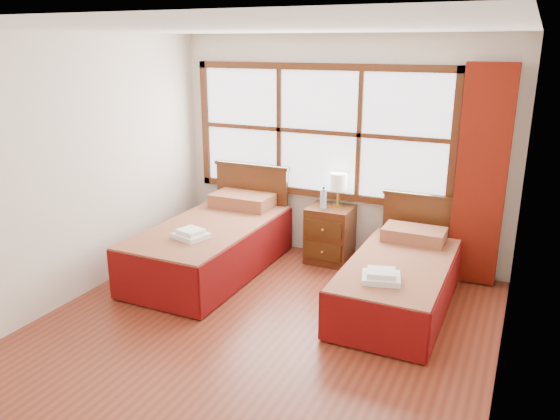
% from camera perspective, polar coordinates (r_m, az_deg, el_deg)
% --- Properties ---
extents(floor, '(4.50, 4.50, 0.00)m').
position_cam_1_polar(floor, '(4.94, -3.13, -13.37)').
color(floor, brown).
rests_on(floor, ground).
extents(ceiling, '(4.50, 4.50, 0.00)m').
position_cam_1_polar(ceiling, '(4.26, -3.72, 18.40)').
color(ceiling, white).
rests_on(ceiling, wall_back).
extents(wall_back, '(4.00, 0.00, 4.00)m').
position_cam_1_polar(wall_back, '(6.44, 6.20, 6.26)').
color(wall_back, silver).
rests_on(wall_back, floor).
extents(wall_left, '(0.00, 4.50, 4.50)m').
position_cam_1_polar(wall_left, '(5.63, -21.66, 3.57)').
color(wall_left, silver).
rests_on(wall_left, floor).
extents(wall_right, '(0.00, 4.50, 4.50)m').
position_cam_1_polar(wall_right, '(3.93, 23.27, -2.17)').
color(wall_right, silver).
rests_on(wall_right, floor).
extents(window, '(3.16, 0.06, 1.56)m').
position_cam_1_polar(window, '(6.45, 4.02, 8.14)').
color(window, white).
rests_on(window, wall_back).
extents(curtain, '(0.50, 0.16, 2.30)m').
position_cam_1_polar(curtain, '(6.01, 20.28, 3.25)').
color(curtain, maroon).
rests_on(curtain, wall_back).
extents(bed_left, '(1.08, 2.10, 1.05)m').
position_cam_1_polar(bed_left, '(6.24, -6.97, -3.47)').
color(bed_left, '#41250D').
rests_on(bed_left, floor).
extents(bed_right, '(0.94, 1.96, 0.91)m').
position_cam_1_polar(bed_right, '(5.51, 12.37, -7.11)').
color(bed_right, '#41250D').
rests_on(bed_right, floor).
extents(nightstand, '(0.50, 0.49, 0.67)m').
position_cam_1_polar(nightstand, '(6.45, 5.23, -2.56)').
color(nightstand, '#4D2610').
rests_on(nightstand, floor).
extents(towels_left, '(0.38, 0.36, 0.10)m').
position_cam_1_polar(towels_left, '(5.72, -9.30, -2.51)').
color(towels_left, white).
rests_on(towels_left, bed_left).
extents(towels_right, '(0.39, 0.37, 0.10)m').
position_cam_1_polar(towels_right, '(4.92, 10.53, -6.82)').
color(towels_right, white).
rests_on(towels_right, bed_right).
extents(lamp, '(0.20, 0.20, 0.39)m').
position_cam_1_polar(lamp, '(6.35, 6.11, 2.85)').
color(lamp, gold).
rests_on(lamp, nightstand).
extents(bottle_near, '(0.07, 0.07, 0.26)m').
position_cam_1_polar(bottle_near, '(6.27, 4.57, 1.23)').
color(bottle_near, '#AACCDB').
rests_on(bottle_near, nightstand).
extents(bottle_far, '(0.06, 0.06, 0.23)m').
position_cam_1_polar(bottle_far, '(6.31, 4.49, 1.20)').
color(bottle_far, '#AACCDB').
rests_on(bottle_far, nightstand).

